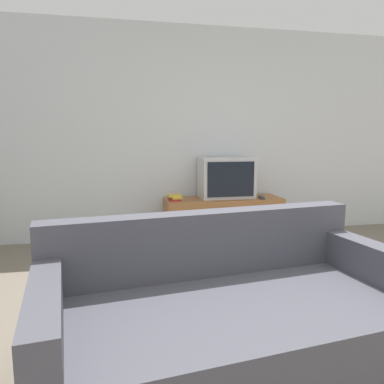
{
  "coord_description": "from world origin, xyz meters",
  "views": [
    {
      "loc": [
        -1.15,
        -1.62,
        1.26
      ],
      "look_at": [
        -0.33,
        2.18,
        0.68
      ],
      "focal_mm": 35.0,
      "sensor_mm": 36.0,
      "label": 1
    }
  ],
  "objects_px": {
    "television": "(226,178)",
    "book_stack": "(175,197)",
    "tv_stand": "(223,218)",
    "remote_on_stand": "(261,197)",
    "couch": "(230,324)"
  },
  "relations": [
    {
      "from": "television",
      "to": "remote_on_stand",
      "type": "height_order",
      "value": "television"
    },
    {
      "from": "couch",
      "to": "television",
      "type": "bearing_deg",
      "value": 66.25
    },
    {
      "from": "couch",
      "to": "book_stack",
      "type": "relative_size",
      "value": 9.92
    },
    {
      "from": "tv_stand",
      "to": "remote_on_stand",
      "type": "distance_m",
      "value": 0.54
    },
    {
      "from": "book_stack",
      "to": "remote_on_stand",
      "type": "distance_m",
      "value": 1.06
    },
    {
      "from": "couch",
      "to": "remote_on_stand",
      "type": "relative_size",
      "value": 10.91
    },
    {
      "from": "tv_stand",
      "to": "book_stack",
      "type": "bearing_deg",
      "value": -176.42
    },
    {
      "from": "television",
      "to": "couch",
      "type": "height_order",
      "value": "television"
    },
    {
      "from": "television",
      "to": "book_stack",
      "type": "xyz_separation_m",
      "value": [
        -0.66,
        -0.08,
        -0.21
      ]
    },
    {
      "from": "tv_stand",
      "to": "remote_on_stand",
      "type": "height_order",
      "value": "remote_on_stand"
    },
    {
      "from": "couch",
      "to": "remote_on_stand",
      "type": "height_order",
      "value": "couch"
    },
    {
      "from": "book_stack",
      "to": "remote_on_stand",
      "type": "relative_size",
      "value": 1.1
    },
    {
      "from": "television",
      "to": "remote_on_stand",
      "type": "relative_size",
      "value": 3.51
    },
    {
      "from": "book_stack",
      "to": "remote_on_stand",
      "type": "height_order",
      "value": "book_stack"
    },
    {
      "from": "television",
      "to": "remote_on_stand",
      "type": "distance_m",
      "value": 0.5
    }
  ]
}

